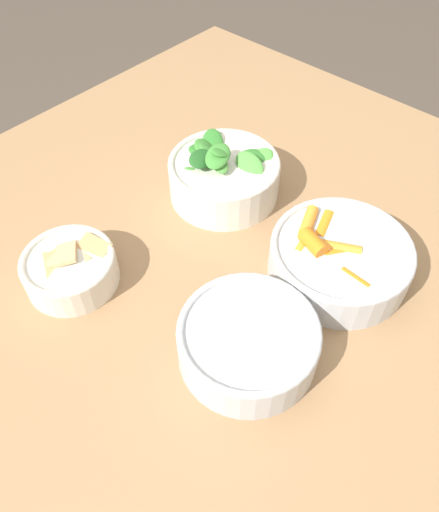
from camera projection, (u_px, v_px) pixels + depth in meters
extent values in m
plane|color=#4C4238|center=(190.00, 467.00, 1.22)|extent=(10.00, 10.00, 0.00)
cube|color=#99724C|center=(166.00, 297.00, 0.69)|extent=(1.26, 0.96, 0.03)
cube|color=olive|center=(217.00, 171.00, 1.42)|extent=(0.06, 0.06, 0.69)
cylinder|color=silver|center=(339.00, 260.00, 0.68)|extent=(0.19, 0.19, 0.05)
torus|color=silver|center=(343.00, 248.00, 0.66)|extent=(0.19, 0.19, 0.01)
cylinder|color=orange|center=(340.00, 251.00, 0.67)|extent=(0.05, 0.06, 0.02)
cylinder|color=orange|center=(324.00, 227.00, 0.69)|extent=(0.06, 0.04, 0.02)
cylinder|color=orange|center=(304.00, 244.00, 0.67)|extent=(0.05, 0.03, 0.02)
cylinder|color=orange|center=(340.00, 255.00, 0.66)|extent=(0.05, 0.04, 0.02)
cylinder|color=orange|center=(354.00, 281.00, 0.63)|extent=(0.02, 0.04, 0.02)
cylinder|color=orange|center=(309.00, 222.00, 0.69)|extent=(0.05, 0.03, 0.02)
cylinder|color=orange|center=(313.00, 243.00, 0.66)|extent=(0.03, 0.04, 0.02)
cylinder|color=silver|center=(224.00, 179.00, 0.78)|extent=(0.17, 0.17, 0.06)
torus|color=silver|center=(224.00, 163.00, 0.76)|extent=(0.17, 0.17, 0.01)
ellipsoid|color=#3D8433|center=(204.00, 149.00, 0.77)|extent=(0.06, 0.06, 0.02)
ellipsoid|color=#4C933D|center=(190.00, 176.00, 0.75)|extent=(0.05, 0.05, 0.02)
ellipsoid|color=#4C933D|center=(219.00, 163.00, 0.73)|extent=(0.03, 0.04, 0.03)
ellipsoid|color=#3D8433|center=(209.00, 151.00, 0.76)|extent=(0.03, 0.04, 0.03)
ellipsoid|color=#2D7028|center=(251.00, 158.00, 0.76)|extent=(0.06, 0.05, 0.02)
ellipsoid|color=#4C933D|center=(249.00, 164.00, 0.75)|extent=(0.04, 0.06, 0.04)
ellipsoid|color=#235B23|center=(201.00, 159.00, 0.75)|extent=(0.06, 0.05, 0.03)
ellipsoid|color=#4C933D|center=(260.00, 159.00, 0.77)|extent=(0.05, 0.04, 0.04)
ellipsoid|color=#3D8433|center=(221.00, 153.00, 0.73)|extent=(0.04, 0.03, 0.03)
ellipsoid|color=#2D7028|center=(204.00, 151.00, 0.77)|extent=(0.04, 0.06, 0.03)
ellipsoid|color=#3D8433|center=(218.00, 156.00, 0.73)|extent=(0.06, 0.05, 0.02)
ellipsoid|color=#2D7028|center=(213.00, 144.00, 0.79)|extent=(0.06, 0.06, 0.04)
cylinder|color=silver|center=(245.00, 345.00, 0.59)|extent=(0.17, 0.17, 0.05)
torus|color=silver|center=(246.00, 333.00, 0.57)|extent=(0.17, 0.17, 0.01)
cylinder|color=brown|center=(245.00, 349.00, 0.60)|extent=(0.15, 0.15, 0.03)
ellipsoid|color=#8E5B3D|center=(206.00, 347.00, 0.58)|extent=(0.01, 0.01, 0.01)
ellipsoid|color=#8E5B3D|center=(291.00, 324.00, 0.60)|extent=(0.01, 0.01, 0.01)
ellipsoid|color=#A36B4C|center=(248.00, 374.00, 0.55)|extent=(0.01, 0.01, 0.01)
ellipsoid|color=#8E5B3D|center=(239.00, 298.00, 0.62)|extent=(0.01, 0.01, 0.01)
ellipsoid|color=#A36B4C|center=(209.00, 352.00, 0.57)|extent=(0.01, 0.01, 0.01)
ellipsoid|color=#AD7551|center=(261.00, 368.00, 0.56)|extent=(0.01, 0.01, 0.01)
ellipsoid|color=#8E5B3D|center=(192.00, 318.00, 0.60)|extent=(0.01, 0.01, 0.01)
ellipsoid|color=#AD7551|center=(273.00, 330.00, 0.59)|extent=(0.01, 0.01, 0.01)
ellipsoid|color=#A36B4C|center=(261.00, 397.00, 0.54)|extent=(0.01, 0.01, 0.01)
ellipsoid|color=#A36B4C|center=(207.00, 321.00, 0.60)|extent=(0.01, 0.01, 0.01)
ellipsoid|color=#8E5B3D|center=(238.00, 293.00, 0.63)|extent=(0.01, 0.01, 0.01)
ellipsoid|color=#A36B4C|center=(218.00, 371.00, 0.55)|extent=(0.01, 0.01, 0.01)
ellipsoid|color=#AD7551|center=(202.00, 323.00, 0.60)|extent=(0.01, 0.01, 0.01)
ellipsoid|color=#A36B4C|center=(241.00, 299.00, 0.62)|extent=(0.01, 0.01, 0.01)
ellipsoid|color=#AD7551|center=(283.00, 325.00, 0.60)|extent=(0.01, 0.01, 0.01)
ellipsoid|color=#A36B4C|center=(238.00, 310.00, 0.61)|extent=(0.01, 0.01, 0.01)
cylinder|color=#E0A88E|center=(277.00, 356.00, 0.56)|extent=(0.03, 0.03, 0.01)
cylinder|color=beige|center=(269.00, 299.00, 0.61)|extent=(0.02, 0.02, 0.01)
cylinder|color=silver|center=(71.00, 270.00, 0.67)|extent=(0.13, 0.13, 0.04)
torus|color=silver|center=(67.00, 260.00, 0.66)|extent=(0.13, 0.13, 0.01)
cube|color=tan|center=(72.00, 272.00, 0.66)|extent=(0.06, 0.06, 0.02)
cube|color=tan|center=(89.00, 271.00, 0.66)|extent=(0.05, 0.06, 0.02)
cube|color=tan|center=(66.00, 262.00, 0.66)|extent=(0.05, 0.06, 0.02)
cube|color=tan|center=(68.00, 265.00, 0.66)|extent=(0.08, 0.07, 0.02)
cube|color=tan|center=(91.00, 251.00, 0.67)|extent=(0.05, 0.05, 0.02)
cube|color=tan|center=(62.00, 255.00, 0.66)|extent=(0.06, 0.06, 0.02)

